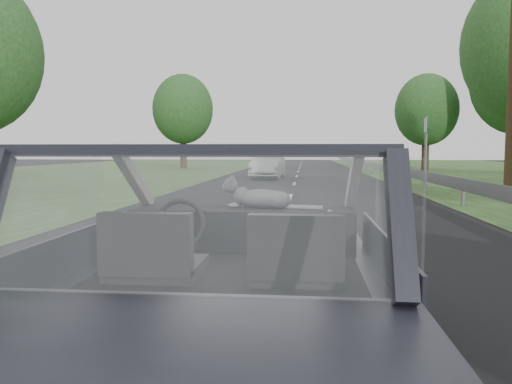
% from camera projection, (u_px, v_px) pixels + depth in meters
% --- Properties ---
extents(ground, '(140.00, 140.00, 0.00)m').
position_uv_depth(ground, '(232.00, 380.00, 3.09)').
color(ground, black).
rests_on(ground, ground).
extents(subject_car, '(1.80, 4.00, 1.45)m').
position_uv_depth(subject_car, '(231.00, 265.00, 3.03)').
color(subject_car, black).
rests_on(subject_car, ground).
extents(dashboard, '(1.58, 0.45, 0.30)m').
position_uv_depth(dashboard, '(244.00, 228.00, 3.64)').
color(dashboard, black).
rests_on(dashboard, subject_car).
extents(driver_seat, '(0.50, 0.72, 0.42)m').
position_uv_depth(driver_seat, '(152.00, 248.00, 2.77)').
color(driver_seat, black).
rests_on(driver_seat, subject_car).
extents(passenger_seat, '(0.50, 0.72, 0.42)m').
position_uv_depth(passenger_seat, '(296.00, 250.00, 2.69)').
color(passenger_seat, black).
rests_on(passenger_seat, subject_car).
extents(steering_wheel, '(0.36, 0.36, 0.04)m').
position_uv_depth(steering_wheel, '(180.00, 224.00, 3.38)').
color(steering_wheel, black).
rests_on(steering_wheel, dashboard).
extents(cat, '(0.55, 0.24, 0.24)m').
position_uv_depth(cat, '(262.00, 197.00, 3.62)').
color(cat, '#9D9D9D').
rests_on(cat, dashboard).
extents(guardrail, '(0.05, 90.00, 0.32)m').
position_uv_depth(guardrail, '(459.00, 184.00, 12.54)').
color(guardrail, gray).
rests_on(guardrail, ground).
extents(other_car, '(1.77, 4.06, 1.31)m').
position_uv_depth(other_car, '(268.00, 165.00, 24.85)').
color(other_car, silver).
rests_on(other_car, ground).
extents(highway_sign, '(0.25, 1.11, 2.76)m').
position_uv_depth(highway_sign, '(426.00, 151.00, 20.11)').
color(highway_sign, '#16542A').
rests_on(highway_sign, ground).
extents(tree_2, '(5.40, 5.40, 6.36)m').
position_uv_depth(tree_2, '(426.00, 124.00, 33.70)').
color(tree_2, '#194317').
rests_on(tree_2, ground).
extents(tree_6, '(6.02, 6.02, 6.99)m').
position_uv_depth(tree_6, '(183.00, 123.00, 38.20)').
color(tree_6, '#194317').
rests_on(tree_6, ground).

